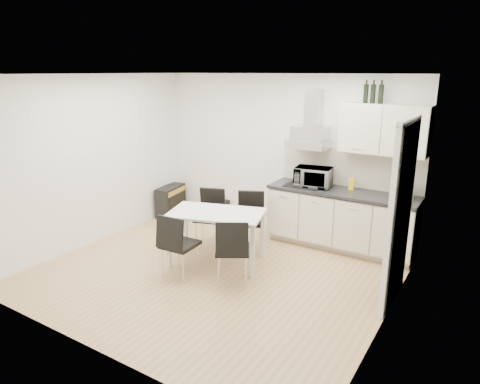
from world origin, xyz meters
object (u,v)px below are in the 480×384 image
object	(u,v)px
chair_near_left	(180,245)
floor_speaker	(224,209)
chair_far_right	(250,222)
guitar_amp	(171,201)
chair_far_left	(210,218)
chair_near_right	(233,250)
dining_table	(216,218)
kitchenette	(345,196)

from	to	relation	value
chair_near_left	floor_speaker	bearing A→B (deg)	107.44
chair_far_right	chair_near_left	bearing A→B (deg)	49.30
guitar_amp	floor_speaker	bearing A→B (deg)	11.01
chair_far_left	guitar_amp	size ratio (longest dim) A/B	1.24
floor_speaker	chair_near_right	bearing A→B (deg)	-73.62
dining_table	chair_near_right	bearing A→B (deg)	-53.80
dining_table	chair_near_left	distance (m)	0.67
dining_table	chair_near_left	xyz separation A→B (m)	(-0.16, -0.61, -0.22)
chair_far_right	chair_near_left	distance (m)	1.30
chair_far_left	guitar_amp	bearing A→B (deg)	-47.60
guitar_amp	floor_speaker	size ratio (longest dim) A/B	2.08
dining_table	chair_far_left	bearing A→B (deg)	117.94
chair_far_left	guitar_amp	distance (m)	1.69
kitchenette	guitar_amp	distance (m)	3.33
chair_near_left	floor_speaker	distance (m)	2.38
chair_far_left	chair_near_right	size ratio (longest dim) A/B	1.00
chair_near_left	chair_near_right	bearing A→B (deg)	15.67
kitchenette	dining_table	world-z (taller)	kitchenette
dining_table	chair_far_left	xyz separation A→B (m)	(-0.44, 0.44, -0.22)
dining_table	chair_far_right	distance (m)	0.70
kitchenette	chair_far_left	distance (m)	2.09
dining_table	floor_speaker	xyz separation A→B (m)	(-0.97, 1.61, -0.49)
dining_table	chair_far_left	world-z (taller)	chair_far_left
kitchenette	chair_near_right	xyz separation A→B (m)	(-0.83, -1.83, -0.39)
floor_speaker	dining_table	bearing A→B (deg)	-79.25
floor_speaker	chair_far_left	bearing A→B (deg)	-86.01
chair_far_right	chair_near_right	bearing A→B (deg)	82.74
chair_near_left	guitar_amp	bearing A→B (deg)	131.03
chair_near_right	floor_speaker	world-z (taller)	chair_near_right
chair_far_left	chair_far_right	size ratio (longest dim) A/B	1.00
chair_far_left	chair_far_right	bearing A→B (deg)	178.39
kitchenette	chair_near_left	size ratio (longest dim) A/B	2.86
floor_speaker	chair_far_right	bearing A→B (deg)	-60.73
guitar_amp	kitchenette	bearing A→B (deg)	-6.37
chair_far_left	floor_speaker	world-z (taller)	chair_far_left
dining_table	chair_near_left	world-z (taller)	chair_near_left
chair_near_right	kitchenette	bearing A→B (deg)	34.86
chair_far_right	dining_table	bearing A→B (deg)	49.13
dining_table	guitar_amp	size ratio (longest dim) A/B	2.05
dining_table	floor_speaker	bearing A→B (deg)	104.08
chair_far_left	chair_near_left	xyz separation A→B (m)	(0.29, -1.06, 0.00)
floor_speaker	guitar_amp	bearing A→B (deg)	-179.43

